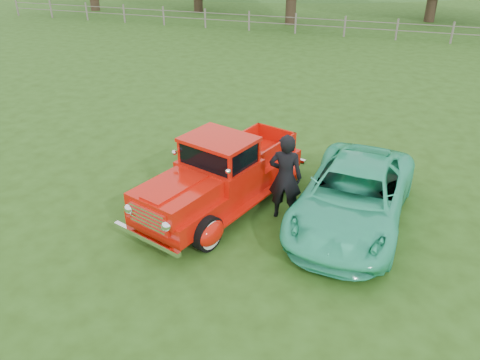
% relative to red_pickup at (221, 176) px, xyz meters
% --- Properties ---
extents(ground, '(140.00, 140.00, 0.00)m').
position_rel_red_pickup_xyz_m(ground, '(0.29, -1.48, -0.80)').
color(ground, '#264713').
rests_on(ground, ground).
extents(distant_hills, '(116.00, 60.00, 18.00)m').
position_rel_red_pickup_xyz_m(distant_hills, '(-3.79, 57.99, -5.34)').
color(distant_hills, '#2E5A21').
rests_on(distant_hills, ground).
extents(fence_line, '(48.00, 0.12, 1.20)m').
position_rel_red_pickup_xyz_m(fence_line, '(0.29, 20.52, -0.19)').
color(fence_line, slate).
rests_on(fence_line, ground).
extents(red_pickup, '(3.31, 5.28, 1.78)m').
position_rel_red_pickup_xyz_m(red_pickup, '(0.00, 0.00, 0.00)').
color(red_pickup, black).
rests_on(red_pickup, ground).
extents(teal_sedan, '(2.64, 4.96, 1.33)m').
position_rel_red_pickup_xyz_m(teal_sedan, '(3.00, 0.26, -0.13)').
color(teal_sedan, '#32C896').
rests_on(teal_sedan, ground).
extents(man, '(0.78, 0.55, 2.04)m').
position_rel_red_pickup_xyz_m(man, '(1.51, -0.01, 0.22)').
color(man, black).
rests_on(man, ground).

